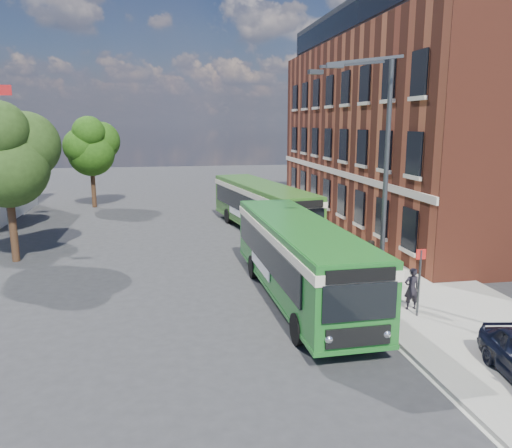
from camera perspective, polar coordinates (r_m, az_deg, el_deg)
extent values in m
plane|color=#2A2A2C|center=(20.62, -1.85, -7.53)|extent=(120.00, 120.00, 0.00)
cube|color=gray|center=(29.74, 9.34, -1.56)|extent=(6.00, 48.00, 0.15)
cube|color=beige|center=(28.90, 3.62, -1.96)|extent=(0.12, 48.00, 0.01)
cube|color=maroon|center=(35.51, 18.34, 9.77)|extent=(12.00, 26.00, 12.00)
cube|color=beige|center=(33.23, 8.82, 5.98)|extent=(0.12, 26.00, 0.35)
cube|color=black|center=(36.08, 19.10, 21.09)|extent=(10.80, 24.80, 2.20)
cube|color=black|center=(33.89, 10.40, 22.17)|extent=(0.08, 24.00, 1.40)
cylinder|color=#3C3E41|center=(33.80, -27.01, 6.49)|extent=(0.10, 0.10, 9.00)
cube|color=#B01417|center=(33.65, -26.91, 13.50)|extent=(0.90, 0.02, 0.60)
cylinder|color=#3C3E41|center=(20.15, 13.95, -7.89)|extent=(0.44, 0.44, 0.30)
cylinder|color=#3C3E41|center=(19.17, 14.58, 4.48)|extent=(0.18, 0.18, 9.00)
cube|color=#3C3E41|center=(18.12, 12.39, 17.83)|extent=(2.58, 0.46, 0.37)
cube|color=#3C3E41|center=(19.23, 10.97, 17.50)|extent=(2.58, 0.46, 0.37)
cube|color=#3C3E41|center=(17.22, 9.00, 17.46)|extent=(0.55, 0.22, 0.16)
cube|color=#3C3E41|center=(19.27, 6.82, 16.87)|extent=(0.55, 0.22, 0.16)
cylinder|color=#3C3E41|center=(18.11, 18.11, -6.68)|extent=(0.08, 0.08, 2.50)
cube|color=red|center=(17.81, 18.33, -3.31)|extent=(0.35, 0.04, 0.35)
cube|color=#1D6622|center=(19.20, 4.88, -3.47)|extent=(2.83, 11.58, 2.45)
cube|color=#1D6622|center=(19.57, 4.82, -7.08)|extent=(2.87, 11.62, 0.14)
cube|color=black|center=(19.13, 0.95, -3.10)|extent=(0.36, 9.71, 1.10)
cube|color=black|center=(19.84, 8.19, -2.69)|extent=(0.36, 9.71, 1.10)
cube|color=#F3E6C8|center=(19.01, 4.93, -1.07)|extent=(2.89, 11.64, 0.32)
cube|color=#1D6622|center=(18.93, 4.94, 0.00)|extent=(2.73, 11.48, 0.12)
cube|color=black|center=(13.96, 11.76, -8.74)|extent=(2.15, 0.14, 1.05)
cube|color=black|center=(13.72, 11.90, -5.81)|extent=(2.00, 0.14, 0.38)
cube|color=black|center=(14.33, 11.61, -12.51)|extent=(1.90, 0.13, 0.55)
sphere|color=silver|center=(14.05, 8.31, -12.89)|extent=(0.26, 0.26, 0.26)
sphere|color=silver|center=(14.68, 14.69, -12.05)|extent=(0.26, 0.26, 0.26)
cube|color=black|center=(24.61, 1.05, 0.44)|extent=(2.00, 0.14, 0.90)
cube|color=white|center=(19.99, 0.47, -4.68)|extent=(0.13, 3.20, 0.45)
cylinder|color=black|center=(15.71, 4.83, -11.87)|extent=(0.31, 1.01, 1.00)
cylinder|color=black|center=(16.49, 12.79, -10.97)|extent=(0.31, 1.01, 1.00)
cylinder|color=black|center=(22.03, -0.30, -4.90)|extent=(0.31, 1.01, 1.00)
cylinder|color=black|center=(22.60, 5.54, -4.54)|extent=(0.31, 1.01, 1.00)
cube|color=#30631E|center=(30.91, 0.66, 2.29)|extent=(4.54, 12.62, 2.45)
cube|color=#30631E|center=(31.14, 0.65, -0.02)|extent=(4.59, 12.67, 0.14)
cube|color=black|center=(30.76, -1.78, 2.48)|extent=(1.85, 10.44, 1.10)
cube|color=black|center=(31.63, 2.64, 2.72)|extent=(1.85, 10.44, 1.10)
cube|color=beige|center=(30.79, 0.66, 3.81)|extent=(4.61, 12.69, 0.32)
cube|color=#30631E|center=(30.74, 0.66, 4.47)|extent=(4.43, 12.51, 0.12)
cube|color=black|center=(25.24, 5.59, 0.55)|extent=(2.13, 0.44, 1.05)
cube|color=black|center=(25.10, 5.63, 2.22)|extent=(1.99, 0.41, 0.38)
cube|color=black|center=(25.44, 5.56, -1.67)|extent=(1.89, 0.40, 0.55)
sphere|color=silver|center=(25.11, 3.78, -1.81)|extent=(0.26, 0.26, 0.26)
sphere|color=silver|center=(25.82, 7.24, -1.51)|extent=(0.26, 0.26, 0.26)
cube|color=black|center=(36.71, -2.74, 4.10)|extent=(1.99, 0.41, 0.90)
cube|color=white|center=(31.53, -2.18, 1.32)|extent=(0.58, 3.16, 0.45)
cylinder|color=black|center=(26.73, 1.58, -1.96)|extent=(0.44, 1.03, 1.00)
cylinder|color=black|center=(27.65, 6.11, -1.57)|extent=(0.44, 1.03, 1.00)
cylinder|color=black|center=(33.93, -3.20, 0.92)|extent=(0.44, 1.03, 1.00)
cylinder|color=black|center=(34.66, 0.51, 1.16)|extent=(0.44, 1.03, 1.00)
imported|color=black|center=(18.77, 17.35, -7.06)|extent=(0.56, 0.37, 1.53)
imported|color=black|center=(21.79, 12.83, -4.01)|extent=(0.90, 0.73, 1.71)
cylinder|color=#382214|center=(27.08, -26.00, -0.47)|extent=(0.36, 0.36, 3.31)
sphere|color=#253D15|center=(26.68, -26.57, 5.86)|extent=(3.91, 3.91, 3.91)
sphere|color=#253D15|center=(27.00, -24.86, 8.15)|extent=(3.31, 3.31, 3.31)
cylinder|color=#382214|center=(42.34, -18.08, 3.92)|extent=(0.36, 0.36, 3.10)
sphere|color=#1F450E|center=(42.09, -18.32, 7.72)|extent=(3.66, 3.66, 3.66)
sphere|color=#1F450E|center=(42.52, -17.34, 9.04)|extent=(3.10, 3.10, 3.10)
sphere|color=#1F450E|center=(41.67, -19.33, 8.39)|extent=(2.81, 2.81, 2.81)
sphere|color=#1F450E|center=(41.34, -18.60, 9.89)|extent=(2.53, 2.53, 2.53)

